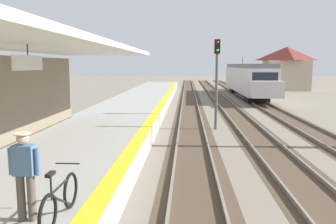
# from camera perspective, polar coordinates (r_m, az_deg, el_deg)

# --- Properties ---
(station_platform) EXTENTS (5.00, 80.00, 0.91)m
(station_platform) POSITION_cam_1_polar(r_m,az_deg,el_deg) (16.63, -11.16, -3.51)
(station_platform) COLOR #999993
(station_platform) RESTS_ON ground
(track_pair_nearest_platform) EXTENTS (2.34, 120.00, 0.16)m
(track_pair_nearest_platform) POSITION_cam_1_polar(r_m,az_deg,el_deg) (20.12, 4.02, -2.52)
(track_pair_nearest_platform) COLOR #4C3D2D
(track_pair_nearest_platform) RESTS_ON ground
(track_pair_middle) EXTENTS (2.34, 120.00, 0.16)m
(track_pair_middle) POSITION_cam_1_polar(r_m,az_deg,el_deg) (20.45, 13.60, -2.56)
(track_pair_middle) COLOR #4C3D2D
(track_pair_middle) RESTS_ON ground
(track_pair_far_side) EXTENTS (2.34, 120.00, 0.16)m
(track_pair_far_side) POSITION_cam_1_polar(r_m,az_deg,el_deg) (21.32, 22.63, -2.53)
(track_pair_far_side) COLOR #4C3D2D
(track_pair_far_side) RESTS_ON ground
(approaching_train) EXTENTS (2.93, 19.60, 4.76)m
(approaching_train) POSITION_cam_1_polar(r_m,az_deg,el_deg) (39.85, 13.59, 5.65)
(approaching_train) COLOR silver
(approaching_train) RESTS_ON ground
(commuter_person) EXTENTS (0.59, 0.30, 1.67)m
(commuter_person) POSITION_cam_1_polar(r_m,az_deg,el_deg) (6.66, -23.49, -9.43)
(commuter_person) COLOR brown
(commuter_person) RESTS_ON station_platform
(bicycle_beside_commuter) EXTENTS (0.48, 1.82, 1.04)m
(bicycle_beside_commuter) POSITION_cam_1_polar(r_m,az_deg,el_deg) (6.64, -18.14, -14.23)
(bicycle_beside_commuter) COLOR black
(bicycle_beside_commuter) RESTS_ON station_platform
(rail_signal_post) EXTENTS (0.32, 0.34, 5.20)m
(rail_signal_post) POSITION_cam_1_polar(r_m,az_deg,el_deg) (19.35, 8.41, 6.36)
(rail_signal_post) COLOR #4C4C4C
(rail_signal_post) RESTS_ON ground
(distant_trackside_house) EXTENTS (6.60, 5.28, 6.40)m
(distant_trackside_house) POSITION_cam_1_polar(r_m,az_deg,el_deg) (52.58, 19.71, 7.22)
(distant_trackside_house) COLOR tan
(distant_trackside_house) RESTS_ON ground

